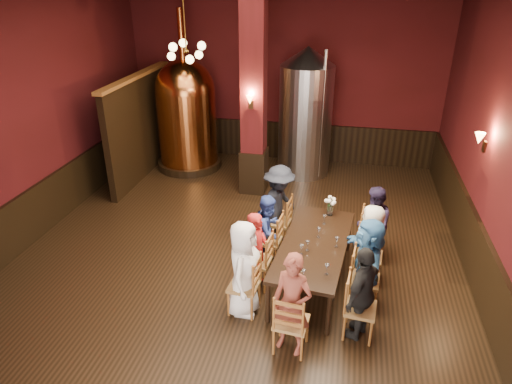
% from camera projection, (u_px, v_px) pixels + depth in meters
% --- Properties ---
extents(room, '(10.00, 10.02, 4.50)m').
position_uv_depth(room, '(236.00, 138.00, 7.24)').
color(room, black).
rests_on(room, ground).
extents(wainscot_right, '(0.08, 9.90, 1.00)m').
position_uv_depth(wainscot_right, '(478.00, 259.00, 7.29)').
color(wainscot_right, black).
rests_on(wainscot_right, ground).
extents(wainscot_back, '(7.90, 0.08, 1.00)m').
position_uv_depth(wainscot_back, '(281.00, 140.00, 12.38)').
color(wainscot_back, black).
rests_on(wainscot_back, ground).
extents(wainscot_left, '(0.08, 9.90, 1.00)m').
position_uv_depth(wainscot_left, '(37.00, 211.00, 8.74)').
color(wainscot_left, black).
rests_on(wainscot_left, ground).
extents(column, '(0.58, 0.58, 4.50)m').
position_uv_depth(column, '(254.00, 95.00, 9.76)').
color(column, '#460F12').
rests_on(column, ground).
extents(partition, '(0.22, 3.50, 2.40)m').
position_uv_depth(partition, '(141.00, 128.00, 11.11)').
color(partition, black).
rests_on(partition, ground).
extents(pendant_cluster, '(0.90, 0.90, 1.70)m').
position_uv_depth(pendant_cluster, '(186.00, 51.00, 9.75)').
color(pendant_cluster, '#A57226').
rests_on(pendant_cluster, room).
extents(sconce_wall, '(0.20, 0.20, 0.36)m').
position_uv_depth(sconce_wall, '(485.00, 142.00, 7.26)').
color(sconce_wall, black).
rests_on(sconce_wall, room).
extents(sconce_column, '(0.20, 0.20, 0.36)m').
position_uv_depth(sconce_column, '(251.00, 101.00, 9.52)').
color(sconce_column, black).
rests_on(sconce_column, column).
extents(dining_table, '(1.23, 2.49, 0.75)m').
position_uv_depth(dining_table, '(314.00, 246.00, 7.28)').
color(dining_table, black).
rests_on(dining_table, ground).
extents(chair_0, '(0.50, 0.50, 0.92)m').
position_uv_depth(chair_0, '(244.00, 285.00, 6.75)').
color(chair_0, '#985926').
rests_on(chair_0, ground).
extents(person_0, '(0.51, 0.76, 1.51)m').
position_uv_depth(person_0, '(244.00, 269.00, 6.62)').
color(person_0, white).
rests_on(person_0, ground).
extents(chair_1, '(0.50, 0.50, 0.92)m').
position_uv_depth(chair_1, '(257.00, 260.00, 7.32)').
color(chair_1, '#985926').
rests_on(chair_1, ground).
extents(person_1, '(0.37, 0.51, 1.32)m').
position_uv_depth(person_1, '(257.00, 250.00, 7.23)').
color(person_1, red).
rests_on(person_1, ground).
extents(chair_2, '(0.50, 0.50, 0.92)m').
position_uv_depth(chair_2, '(269.00, 240.00, 7.89)').
color(chair_2, '#985926').
rests_on(chair_2, ground).
extents(person_2, '(0.50, 0.70, 1.30)m').
position_uv_depth(person_2, '(269.00, 230.00, 7.80)').
color(person_2, '#2C4193').
rests_on(person_2, ground).
extents(chair_3, '(0.50, 0.50, 0.92)m').
position_uv_depth(chair_3, '(278.00, 221.00, 8.46)').
color(chair_3, '#985926').
rests_on(chair_3, ground).
extents(person_3, '(0.89, 1.15, 1.57)m').
position_uv_depth(person_3, '(279.00, 206.00, 8.32)').
color(person_3, black).
rests_on(person_3, ground).
extents(chair_4, '(0.50, 0.50, 0.92)m').
position_uv_depth(chair_4, '(360.00, 308.00, 6.29)').
color(chair_4, '#985926').
rests_on(chair_4, ground).
extents(person_4, '(0.69, 0.91, 1.43)m').
position_uv_depth(person_4, '(362.00, 293.00, 6.18)').
color(person_4, black).
rests_on(person_4, ground).
extents(chair_5, '(0.50, 0.50, 0.92)m').
position_uv_depth(chair_5, '(365.00, 280.00, 6.87)').
color(chair_5, '#985926').
rests_on(chair_5, ground).
extents(person_5, '(0.66, 1.44, 1.49)m').
position_uv_depth(person_5, '(367.00, 264.00, 6.74)').
color(person_5, teal).
rests_on(person_5, ground).
extents(chair_6, '(0.50, 0.50, 0.92)m').
position_uv_depth(chair_6, '(369.00, 256.00, 7.43)').
color(chair_6, '#985926').
rests_on(chair_6, ground).
extents(person_6, '(0.51, 0.71, 1.37)m').
position_uv_depth(person_6, '(370.00, 244.00, 7.33)').
color(person_6, silver).
rests_on(person_6, ground).
extents(chair_7, '(0.50, 0.50, 0.92)m').
position_uv_depth(chair_7, '(372.00, 236.00, 8.01)').
color(chair_7, '#985926').
rests_on(chair_7, ground).
extents(person_7, '(0.46, 0.72, 1.37)m').
position_uv_depth(person_7, '(373.00, 224.00, 7.91)').
color(person_7, '#231B37').
rests_on(person_7, ground).
extents(chair_8, '(0.50, 0.50, 0.92)m').
position_uv_depth(chair_8, '(291.00, 322.00, 6.05)').
color(chair_8, '#985926').
rests_on(chair_8, ground).
extents(person_8, '(0.63, 0.50, 1.49)m').
position_uv_depth(person_8, '(292.00, 305.00, 5.92)').
color(person_8, brown).
rests_on(person_8, ground).
extents(copper_kettle, '(1.65, 1.65, 3.90)m').
position_uv_depth(copper_kettle, '(187.00, 114.00, 11.42)').
color(copper_kettle, black).
rests_on(copper_kettle, ground).
extents(steel_vessel, '(1.69, 1.69, 3.11)m').
position_uv_depth(steel_vessel, '(306.00, 113.00, 11.03)').
color(steel_vessel, '#B2B2B7').
rests_on(steel_vessel, ground).
extents(rose_vase, '(0.21, 0.21, 0.36)m').
position_uv_depth(rose_vase, '(330.00, 203.00, 7.98)').
color(rose_vase, white).
rests_on(rose_vase, dining_table).
extents(wine_glass_0, '(0.07, 0.07, 0.17)m').
position_uv_depth(wine_glass_0, '(307.00, 246.00, 7.02)').
color(wine_glass_0, white).
rests_on(wine_glass_0, dining_table).
extents(wine_glass_1, '(0.07, 0.07, 0.17)m').
position_uv_depth(wine_glass_1, '(327.00, 269.00, 6.47)').
color(wine_glass_1, white).
rests_on(wine_glass_1, dining_table).
extents(wine_glass_2, '(0.07, 0.07, 0.17)m').
position_uv_depth(wine_glass_2, '(324.00, 219.00, 7.76)').
color(wine_glass_2, white).
rests_on(wine_glass_2, dining_table).
extents(wine_glass_3, '(0.07, 0.07, 0.17)m').
position_uv_depth(wine_glass_3, '(337.00, 242.00, 7.12)').
color(wine_glass_3, white).
rests_on(wine_glass_3, dining_table).
extents(wine_glass_4, '(0.07, 0.07, 0.17)m').
position_uv_depth(wine_glass_4, '(301.00, 250.00, 6.92)').
color(wine_glass_4, white).
rests_on(wine_glass_4, dining_table).
extents(wine_glass_5, '(0.07, 0.07, 0.17)m').
position_uv_depth(wine_glass_5, '(319.00, 233.00, 7.37)').
color(wine_glass_5, white).
rests_on(wine_glass_5, dining_table).
extents(wine_glass_6, '(0.07, 0.07, 0.17)m').
position_uv_depth(wine_glass_6, '(303.00, 275.00, 6.35)').
color(wine_glass_6, white).
rests_on(wine_glass_6, dining_table).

